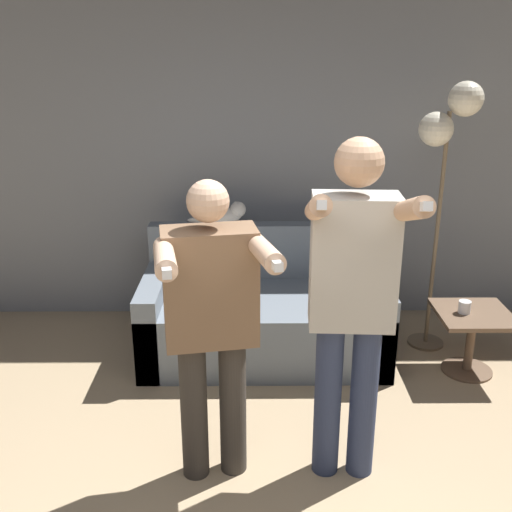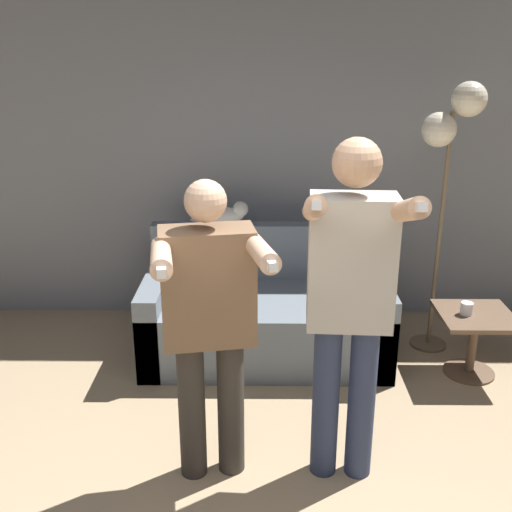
# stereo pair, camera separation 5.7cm
# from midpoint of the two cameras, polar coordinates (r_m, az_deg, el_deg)

# --- Properties ---
(wall_back) EXTENTS (10.00, 0.05, 2.60)m
(wall_back) POSITION_cam_midpoint_polar(r_m,az_deg,el_deg) (4.81, 0.41, 9.10)
(wall_back) COLOR gray
(wall_back) RESTS_ON ground_plane
(couch) EXTENTS (1.74, 0.92, 0.89)m
(couch) POSITION_cam_midpoint_polar(r_m,az_deg,el_deg) (4.42, 1.29, -5.66)
(couch) COLOR slate
(couch) RESTS_ON ground_plane
(person_left) EXTENTS (0.60, 0.74, 1.59)m
(person_left) POSITION_cam_midpoint_polar(r_m,az_deg,el_deg) (2.93, -3.93, -5.71)
(person_left) COLOR #38332D
(person_left) RESTS_ON ground_plane
(person_right) EXTENTS (0.50, 0.67, 1.79)m
(person_right) POSITION_cam_midpoint_polar(r_m,az_deg,el_deg) (2.91, 9.50, -3.61)
(person_right) COLOR #2D3856
(person_right) RESTS_ON ground_plane
(cat) EXTENTS (0.45, 0.15, 0.17)m
(cat) POSITION_cam_midpoint_polar(r_m,az_deg,el_deg) (4.52, -2.54, 3.99)
(cat) COLOR silver
(cat) RESTS_ON couch
(floor_lamp) EXTENTS (0.41, 0.27, 1.94)m
(floor_lamp) POSITION_cam_midpoint_polar(r_m,az_deg,el_deg) (4.34, 18.50, 10.92)
(floor_lamp) COLOR #756047
(floor_lamp) RESTS_ON ground_plane
(side_table) EXTENTS (0.50, 0.50, 0.45)m
(side_table) POSITION_cam_midpoint_polar(r_m,az_deg,el_deg) (4.38, 20.42, -6.65)
(side_table) COLOR brown
(side_table) RESTS_ON ground_plane
(cup) EXTENTS (0.08, 0.08, 0.09)m
(cup) POSITION_cam_midpoint_polar(r_m,az_deg,el_deg) (4.28, 19.79, -4.73)
(cup) COLOR white
(cup) RESTS_ON side_table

